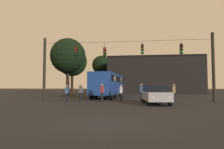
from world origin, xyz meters
TOP-DOWN VIEW (x-y plane):
  - ground_plane at (0.00, 24.50)m, footprint 168.00×168.00m
  - overhead_signal_span at (0.03, 11.86)m, footprint 16.84×0.44m
  - city_bus at (-2.51, 18.08)m, footprint 2.87×11.07m
  - car_near_right at (2.78, 9.04)m, footprint 2.24×4.47m
  - pedestrian_crossing_left at (-5.15, 10.06)m, footprint 0.27×0.38m
  - pedestrian_crossing_center at (-3.98, 10.59)m, footprint 0.27×0.38m
  - pedestrian_crossing_right at (1.66, 12.40)m, footprint 0.27×0.38m
  - pedestrian_near_bus at (-2.03, 11.05)m, footprint 0.32×0.41m
  - pedestrian_trailing at (-0.26, 11.45)m, footprint 0.25×0.37m
  - pedestrian_far_side at (4.64, 11.47)m, footprint 0.26×0.38m
  - corner_building at (4.58, 38.75)m, footprint 19.20×13.08m
  - tree_left_silhouette at (-11.45, 29.76)m, footprint 5.70×5.70m
  - tree_behind_building at (-10.05, 23.55)m, footprint 5.72×5.72m
  - tree_right_far at (-7.95, 41.75)m, footprint 4.73×4.73m

SIDE VIEW (x-z plane):
  - ground_plane at x=0.00m, z-range 0.00..0.00m
  - car_near_right at x=2.78m, z-range 0.04..1.56m
  - pedestrian_crossing_left at x=-5.15m, z-range 0.09..1.66m
  - pedestrian_trailing at x=-0.26m, z-range 0.10..1.71m
  - pedestrian_crossing_center at x=-3.98m, z-range 0.11..1.79m
  - pedestrian_far_side at x=4.64m, z-range 0.11..1.79m
  - pedestrian_near_bus at x=-2.03m, z-range 0.11..1.80m
  - pedestrian_crossing_right at x=1.66m, z-range 0.12..1.84m
  - city_bus at x=-2.51m, z-range 0.37..3.37m
  - overhead_signal_span at x=0.03m, z-range 0.52..6.99m
  - corner_building at x=4.58m, z-range 0.00..7.60m
  - tree_left_silhouette at x=-11.45m, z-range 1.67..10.76m
  - tree_behind_building at x=-10.05m, z-range 1.74..10.99m
  - tree_right_far at x=-7.95m, z-range 2.17..11.29m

